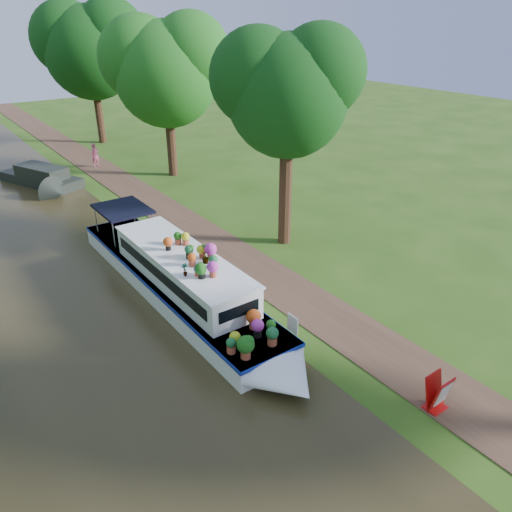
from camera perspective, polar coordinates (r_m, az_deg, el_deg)
The scene contains 11 objects.
ground at distance 18.19m, azimuth -0.26°, elevation -4.43°, with size 100.00×100.00×0.00m, color #294C13.
canal_water at distance 16.06m, azimuth -18.28°, elevation -10.57°, with size 10.00×100.00×0.02m, color #2E2714.
towpath at distance 18.81m, azimuth 2.72°, elevation -3.30°, with size 2.20×100.00×0.03m, color #493022.
plant_boat at distance 17.54m, azimuth -8.26°, elevation -2.77°, with size 2.29×13.52×2.29m.
tree_near_overhang at distance 20.56m, azimuth 3.53°, elevation 18.70°, with size 5.52×5.28×8.99m.
tree_near_mid at distance 31.09m, azimuth -10.41°, elevation 20.59°, with size 6.90×6.60×9.40m.
tree_near_far at distance 41.04m, azimuth -18.52°, elevation 21.89°, with size 7.59×7.26×10.30m.
second_boat at distance 32.10m, azimuth -23.21°, elevation 8.21°, with size 3.79×6.59×1.19m.
sandwich_board at distance 14.00m, azimuth 20.08°, elevation -14.64°, with size 0.62×0.49×0.99m.
pedestrian_pink at distance 34.92m, azimuth -17.90°, elevation 10.93°, with size 0.56×0.37×1.54m, color #D0557C.
verge_plant at distance 21.85m, azimuth -8.16°, elevation 1.43°, with size 0.38×0.33×0.42m, color #245D1C.
Camera 1 is at (-9.08, -12.75, 9.28)m, focal length 35.00 mm.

